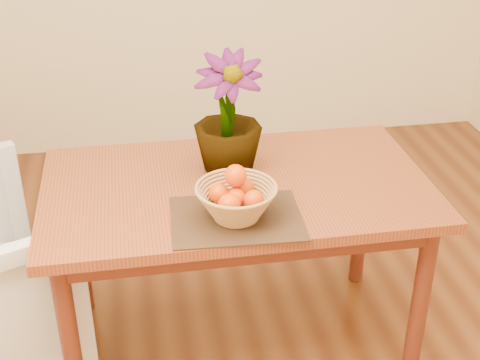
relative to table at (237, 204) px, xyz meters
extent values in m
cube|color=brown|center=(0.00, 0.00, 0.07)|extent=(1.40, 0.80, 0.04)
cube|color=#4E1E12|center=(0.00, 0.00, 0.01)|extent=(1.28, 0.68, 0.08)
cylinder|color=#4E1E12|center=(-0.62, -0.32, -0.31)|extent=(0.06, 0.06, 0.71)
cylinder|color=#4E1E12|center=(0.62, -0.32, -0.31)|extent=(0.06, 0.06, 0.71)
cylinder|color=#4E1E12|center=(-0.62, 0.32, -0.31)|extent=(0.06, 0.06, 0.71)
cylinder|color=#4E1E12|center=(0.62, 0.32, -0.31)|extent=(0.06, 0.06, 0.71)
cube|color=#3A2515|center=(-0.04, -0.24, 0.09)|extent=(0.45, 0.34, 0.01)
cylinder|color=tan|center=(-0.04, -0.24, 0.10)|extent=(0.14, 0.14, 0.01)
sphere|color=#D23B03|center=(-0.04, -0.24, 0.17)|extent=(0.06, 0.06, 0.06)
sphere|color=#D23B03|center=(-0.01, -0.19, 0.18)|extent=(0.07, 0.07, 0.07)
sphere|color=#D23B03|center=(-0.09, -0.21, 0.17)|extent=(0.07, 0.07, 0.07)
sphere|color=#D23B03|center=(-0.07, -0.29, 0.18)|extent=(0.07, 0.07, 0.07)
sphere|color=#D23B03|center=(0.01, -0.27, 0.17)|extent=(0.07, 0.07, 0.07)
sphere|color=#D23B03|center=(-0.04, -0.21, 0.24)|extent=(0.07, 0.07, 0.07)
imported|color=#184D16|center=(-0.01, 0.11, 0.31)|extent=(0.29, 0.29, 0.45)
camera|label=1|loc=(-0.35, -2.09, 1.26)|focal=50.00mm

